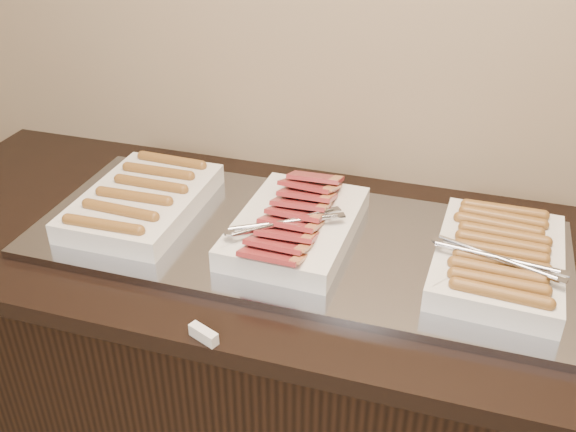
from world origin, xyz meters
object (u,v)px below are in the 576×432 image
object	(u,v)px
counter	(300,385)
dish_left	(143,200)
dish_right	(498,258)
dish_center	(295,224)
warming_tray	(295,240)

from	to	relation	value
counter	dish_left	bearing A→B (deg)	180.00
dish_left	dish_right	bearing A→B (deg)	-0.35
dish_left	dish_center	bearing A→B (deg)	-0.64
dish_center	dish_right	size ratio (longest dim) A/B	1.02
counter	dish_left	world-z (taller)	dish_left
warming_tray	dish_center	size ratio (longest dim) A/B	3.01
counter	dish_left	size ratio (longest dim) A/B	5.27
dish_center	warming_tray	bearing A→B (deg)	101.90
dish_right	warming_tray	bearing A→B (deg)	-177.80
warming_tray	dish_center	distance (m)	0.04
warming_tray	dish_right	distance (m)	0.44
counter	dish_center	size ratio (longest dim) A/B	5.16
counter	dish_right	bearing A→B (deg)	-0.47
counter	warming_tray	world-z (taller)	warming_tray
counter	dish_center	world-z (taller)	dish_center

